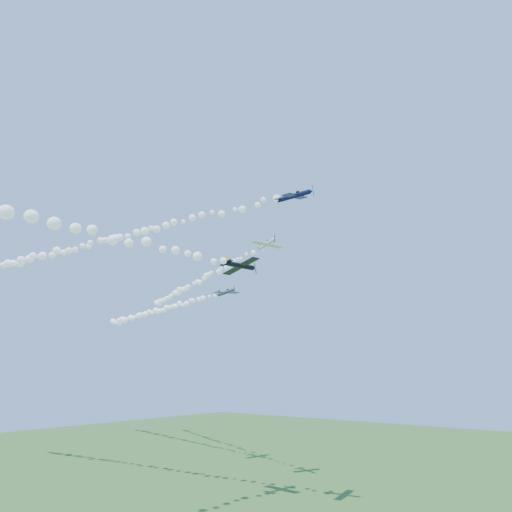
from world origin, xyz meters
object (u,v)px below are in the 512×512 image
Objects in this scene: plane_white at (267,244)px; plane_grey at (226,292)px; plane_navy at (295,196)px; plane_black at (240,266)px.

plane_white is 23.89m from plane_grey.
plane_white reaches higher than plane_grey.
plane_grey is (-20.65, 10.03, -6.64)m from plane_white.
plane_navy reaches higher than plane_grey.
plane_grey is 34.46m from plane_black.
plane_navy is at bearing -17.22° from plane_white.
plane_white is at bearing -13.55° from plane_grey.
plane_white is at bearing 24.87° from plane_black.
plane_navy is (16.64, -14.38, 1.79)m from plane_white.
plane_grey is (-37.28, 24.41, -8.43)m from plane_navy.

